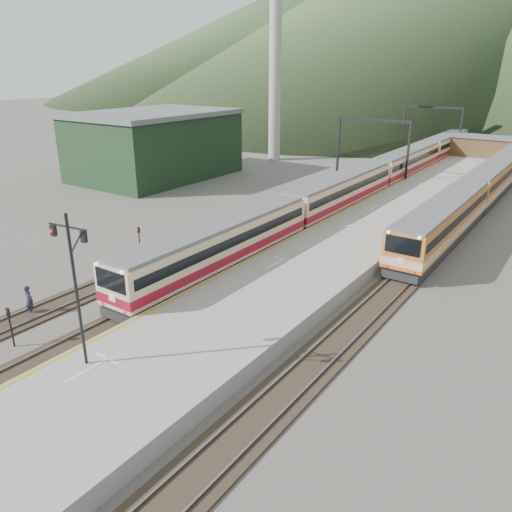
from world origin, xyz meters
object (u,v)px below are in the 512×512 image
Objects in this scene: main_train at (378,176)px; worker at (29,300)px; signal_mast at (74,276)px; second_train at (492,179)px.

worker is at bearing -97.27° from main_train.
main_train is at bearing 94.27° from signal_mast.
signal_mast is 3.93× the size of worker.
main_train is at bearing -154.26° from second_train.
second_train is 8.23× the size of signal_mast.
worker is at bearing 164.01° from signal_mast.
main_train is 10.81× the size of signal_mast.
second_train reaches higher than main_train.
second_train is 50.04m from worker.
signal_mast is at bearing -99.41° from second_train.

